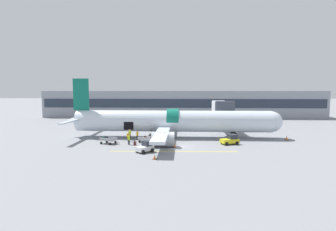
{
  "coord_description": "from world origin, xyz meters",
  "views": [
    {
      "loc": [
        0.31,
        -39.36,
        8.48
      ],
      "look_at": [
        -2.17,
        5.04,
        4.27
      ],
      "focal_mm": 28.0,
      "sensor_mm": 36.0,
      "label": 1
    }
  ],
  "objects_px": {
    "baggage_cart_queued": "(108,140)",
    "ground_crew_supervisor": "(130,134)",
    "ground_crew_loader_b": "(172,138)",
    "suitcase_on_tarmac_upright": "(135,143)",
    "airplane": "(171,122)",
    "baggage_cart_loading": "(148,140)",
    "ground_crew_marshal": "(166,136)",
    "baggage_tug_lead": "(230,140)",
    "ground_crew_loader_a": "(137,135)",
    "ground_crew_driver": "(128,136)",
    "ground_crew_helper": "(129,139)",
    "baggage_tug_mid": "(145,147)"
  },
  "relations": [
    {
      "from": "airplane",
      "to": "baggage_tug_mid",
      "type": "relative_size",
      "value": 14.61
    },
    {
      "from": "airplane",
      "to": "ground_crew_helper",
      "type": "xyz_separation_m",
      "value": [
        -6.27,
        -6.72,
        -2.05
      ]
    },
    {
      "from": "baggage_cart_queued",
      "to": "ground_crew_helper",
      "type": "distance_m",
      "value": 3.54
    },
    {
      "from": "airplane",
      "to": "ground_crew_loader_a",
      "type": "xyz_separation_m",
      "value": [
        -5.62,
        -2.66,
        -2.07
      ]
    },
    {
      "from": "baggage_tug_lead",
      "to": "baggage_tug_mid",
      "type": "height_order",
      "value": "baggage_tug_mid"
    },
    {
      "from": "ground_crew_driver",
      "to": "airplane",
      "type": "bearing_deg",
      "value": 31.27
    },
    {
      "from": "ground_crew_loader_b",
      "to": "baggage_cart_queued",
      "type": "bearing_deg",
      "value": -177.32
    },
    {
      "from": "baggage_tug_mid",
      "to": "ground_crew_driver",
      "type": "xyz_separation_m",
      "value": [
        -3.92,
        7.44,
        0.2
      ]
    },
    {
      "from": "airplane",
      "to": "ground_crew_loader_a",
      "type": "distance_m",
      "value": 6.56
    },
    {
      "from": "airplane",
      "to": "baggage_tug_lead",
      "type": "xyz_separation_m",
      "value": [
        9.77,
        -5.5,
        -2.24
      ]
    },
    {
      "from": "baggage_cart_loading",
      "to": "ground_crew_loader_a",
      "type": "relative_size",
      "value": 2.34
    },
    {
      "from": "ground_crew_driver",
      "to": "ground_crew_supervisor",
      "type": "bearing_deg",
      "value": 93.22
    },
    {
      "from": "baggage_cart_loading",
      "to": "suitcase_on_tarmac_upright",
      "type": "bearing_deg",
      "value": -127.23
    },
    {
      "from": "baggage_cart_loading",
      "to": "suitcase_on_tarmac_upright",
      "type": "height_order",
      "value": "baggage_cart_loading"
    },
    {
      "from": "airplane",
      "to": "baggage_tug_lead",
      "type": "bearing_deg",
      "value": -29.37
    },
    {
      "from": "ground_crew_driver",
      "to": "baggage_tug_lead",
      "type": "bearing_deg",
      "value": -4.54
    },
    {
      "from": "baggage_cart_queued",
      "to": "ground_crew_marshal",
      "type": "height_order",
      "value": "ground_crew_marshal"
    },
    {
      "from": "baggage_cart_queued",
      "to": "ground_crew_helper",
      "type": "relative_size",
      "value": 2.07
    },
    {
      "from": "baggage_tug_mid",
      "to": "ground_crew_driver",
      "type": "relative_size",
      "value": 1.66
    },
    {
      "from": "ground_crew_supervisor",
      "to": "suitcase_on_tarmac_upright",
      "type": "height_order",
      "value": "ground_crew_supervisor"
    },
    {
      "from": "baggage_cart_queued",
      "to": "ground_crew_supervisor",
      "type": "xyz_separation_m",
      "value": [
        2.79,
        3.58,
        0.42
      ]
    },
    {
      "from": "ground_crew_marshal",
      "to": "ground_crew_helper",
      "type": "bearing_deg",
      "value": -153.17
    },
    {
      "from": "baggage_tug_lead",
      "to": "baggage_cart_loading",
      "type": "height_order",
      "value": "baggage_tug_lead"
    },
    {
      "from": "ground_crew_loader_a",
      "to": "ground_crew_loader_b",
      "type": "bearing_deg",
      "value": -26.45
    },
    {
      "from": "baggage_tug_lead",
      "to": "ground_crew_marshal",
      "type": "bearing_deg",
      "value": 171.01
    },
    {
      "from": "ground_crew_driver",
      "to": "ground_crew_marshal",
      "type": "relative_size",
      "value": 0.87
    },
    {
      "from": "ground_crew_loader_a",
      "to": "ground_crew_helper",
      "type": "distance_m",
      "value": 4.11
    },
    {
      "from": "ground_crew_loader_a",
      "to": "ground_crew_loader_b",
      "type": "xyz_separation_m",
      "value": [
        6.1,
        -3.04,
        0.03
      ]
    },
    {
      "from": "suitcase_on_tarmac_upright",
      "to": "ground_crew_loader_a",
      "type": "bearing_deg",
      "value": 94.97
    },
    {
      "from": "baggage_tug_mid",
      "to": "ground_crew_supervisor",
      "type": "height_order",
      "value": "ground_crew_supervisor"
    },
    {
      "from": "airplane",
      "to": "baggage_tug_mid",
      "type": "bearing_deg",
      "value": -104.28
    },
    {
      "from": "baggage_tug_lead",
      "to": "suitcase_on_tarmac_upright",
      "type": "bearing_deg",
      "value": -173.49
    },
    {
      "from": "baggage_tug_mid",
      "to": "ground_crew_marshal",
      "type": "height_order",
      "value": "ground_crew_marshal"
    },
    {
      "from": "ground_crew_loader_b",
      "to": "suitcase_on_tarmac_upright",
      "type": "distance_m",
      "value": 5.93
    },
    {
      "from": "baggage_tug_lead",
      "to": "ground_crew_helper",
      "type": "height_order",
      "value": "ground_crew_helper"
    },
    {
      "from": "baggage_cart_queued",
      "to": "baggage_tug_mid",
      "type": "bearing_deg",
      "value": -38.66
    },
    {
      "from": "baggage_tug_mid",
      "to": "ground_crew_helper",
      "type": "bearing_deg",
      "value": 124.09
    },
    {
      "from": "ground_crew_supervisor",
      "to": "baggage_tug_lead",
      "type": "bearing_deg",
      "value": -9.82
    },
    {
      "from": "airplane",
      "to": "baggage_cart_queued",
      "type": "distance_m",
      "value": 11.79
    },
    {
      "from": "ground_crew_loader_b",
      "to": "ground_crew_driver",
      "type": "height_order",
      "value": "ground_crew_loader_b"
    },
    {
      "from": "baggage_tug_mid",
      "to": "ground_crew_loader_a",
      "type": "bearing_deg",
      "value": 106.57
    },
    {
      "from": "baggage_tug_lead",
      "to": "ground_crew_helper",
      "type": "xyz_separation_m",
      "value": [
        -16.04,
        -1.22,
        0.19
      ]
    },
    {
      "from": "baggage_cart_loading",
      "to": "ground_crew_driver",
      "type": "relative_size",
      "value": 2.31
    },
    {
      "from": "airplane",
      "to": "baggage_cart_loading",
      "type": "relative_size",
      "value": 10.52
    },
    {
      "from": "baggage_tug_mid",
      "to": "baggage_cart_loading",
      "type": "bearing_deg",
      "value": 94.78
    },
    {
      "from": "ground_crew_loader_a",
      "to": "baggage_cart_queued",
      "type": "bearing_deg",
      "value": -139.64
    },
    {
      "from": "ground_crew_loader_a",
      "to": "suitcase_on_tarmac_upright",
      "type": "height_order",
      "value": "ground_crew_loader_a"
    },
    {
      "from": "ground_crew_marshal",
      "to": "suitcase_on_tarmac_upright",
      "type": "relative_size",
      "value": 2.56
    },
    {
      "from": "baggage_tug_mid",
      "to": "baggage_cart_loading",
      "type": "xyz_separation_m",
      "value": [
        -0.56,
        6.66,
        -0.16
      ]
    },
    {
      "from": "baggage_cart_queued",
      "to": "ground_crew_supervisor",
      "type": "bearing_deg",
      "value": 52.04
    }
  ]
}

